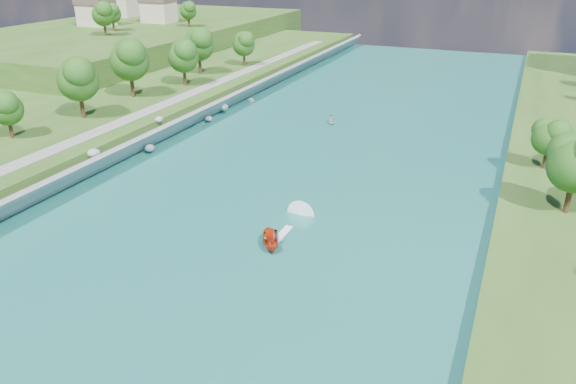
% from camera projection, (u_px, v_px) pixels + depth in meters
% --- Properties ---
extents(ground, '(260.00, 260.00, 0.00)m').
position_uv_depth(ground, '(218.00, 246.00, 61.77)').
color(ground, '#2D5119').
rests_on(ground, ground).
extents(river_water, '(55.00, 240.00, 0.10)m').
position_uv_depth(river_water, '(289.00, 182.00, 78.61)').
color(river_water, '#1B6A5F').
rests_on(river_water, ground).
extents(berm_west, '(45.00, 240.00, 3.50)m').
position_uv_depth(berm_west, '(20.00, 128.00, 95.88)').
color(berm_west, '#2D5119').
rests_on(berm_west, ground).
extents(ridge_west, '(60.00, 120.00, 9.00)m').
position_uv_depth(ridge_west, '(135.00, 40.00, 169.67)').
color(ridge_west, '#2D5119').
rests_on(ridge_west, ground).
extents(riprap_bank, '(4.42, 236.00, 4.53)m').
position_uv_depth(riprap_bank, '(131.00, 149.00, 86.06)').
color(riprap_bank, slate).
rests_on(riprap_bank, ground).
extents(riverside_path, '(3.00, 200.00, 0.10)m').
position_uv_depth(riverside_path, '(101.00, 130.00, 88.88)').
color(riverside_path, gray).
rests_on(riverside_path, berm_west).
extents(ridge_houses, '(29.50, 29.50, 8.40)m').
position_uv_depth(ridge_houses, '(126.00, 7.00, 172.56)').
color(ridge_houses, beige).
rests_on(ridge_houses, ridge_west).
extents(trees_west, '(16.39, 145.26, 13.17)m').
position_uv_depth(trees_west, '(55.00, 92.00, 89.66)').
color(trees_west, '#194312').
rests_on(trees_west, berm_west).
extents(trees_ridge, '(21.89, 41.64, 10.19)m').
position_uv_depth(trees_ridge, '(138.00, 12.00, 156.54)').
color(trees_ridge, '#194312').
rests_on(trees_ridge, ridge_west).
extents(motorboat, '(3.60, 19.02, 2.00)m').
position_uv_depth(motorboat, '(276.00, 236.00, 62.28)').
color(motorboat, red).
rests_on(motorboat, river_water).
extents(raft, '(3.19, 3.50, 1.65)m').
position_uv_depth(raft, '(331.00, 121.00, 104.25)').
color(raft, '#97989F').
rests_on(raft, river_water).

